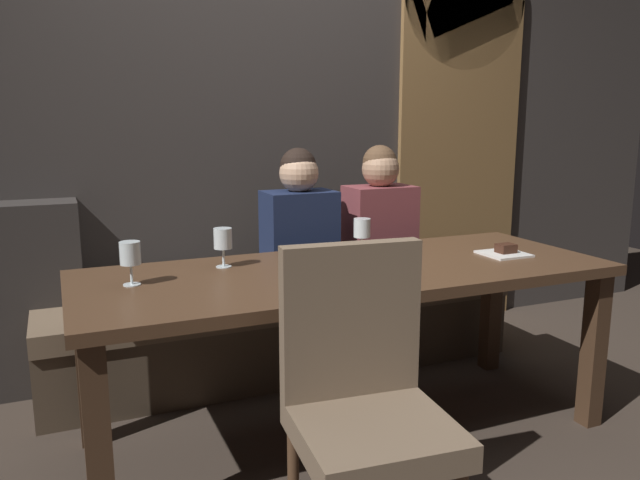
{
  "coord_description": "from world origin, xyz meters",
  "views": [
    {
      "loc": [
        -1.09,
        -2.24,
        1.34
      ],
      "look_at": [
        -0.08,
        0.13,
        0.84
      ],
      "focal_mm": 34.74,
      "sensor_mm": 36.0,
      "label": 1
    }
  ],
  "objects_px": {
    "wine_glass_end_left": "(362,229)",
    "diner_bearded": "(379,219)",
    "diner_redhead": "(299,226)",
    "banquette_bench": "(291,333)",
    "wine_glass_near_left": "(223,240)",
    "dessert_plate": "(505,252)",
    "dining_table": "(349,288)",
    "chair_near_side": "(364,390)",
    "wine_glass_end_right": "(130,255)"
  },
  "relations": [
    {
      "from": "diner_redhead",
      "to": "wine_glass_near_left",
      "type": "bearing_deg",
      "value": -138.27
    },
    {
      "from": "chair_near_side",
      "to": "wine_glass_near_left",
      "type": "relative_size",
      "value": 5.98
    },
    {
      "from": "diner_redhead",
      "to": "chair_near_side",
      "type": "bearing_deg",
      "value": -103.8
    },
    {
      "from": "wine_glass_end_right",
      "to": "dessert_plate",
      "type": "xyz_separation_m",
      "value": [
        1.61,
        -0.13,
        -0.1
      ]
    },
    {
      "from": "dining_table",
      "to": "dessert_plate",
      "type": "bearing_deg",
      "value": -4.35
    },
    {
      "from": "diner_redhead",
      "to": "banquette_bench",
      "type": "bearing_deg",
      "value": 152.48
    },
    {
      "from": "banquette_bench",
      "to": "chair_near_side",
      "type": "xyz_separation_m",
      "value": [
        -0.3,
        -1.42,
        0.33
      ]
    },
    {
      "from": "diner_redhead",
      "to": "wine_glass_end_right",
      "type": "height_order",
      "value": "diner_redhead"
    },
    {
      "from": "diner_redhead",
      "to": "wine_glass_end_left",
      "type": "xyz_separation_m",
      "value": [
        0.12,
        -0.46,
        0.05
      ]
    },
    {
      "from": "chair_near_side",
      "to": "wine_glass_near_left",
      "type": "xyz_separation_m",
      "value": [
        -0.17,
        0.94,
        0.29
      ]
    },
    {
      "from": "diner_redhead",
      "to": "dessert_plate",
      "type": "height_order",
      "value": "diner_redhead"
    },
    {
      "from": "banquette_bench",
      "to": "diner_redhead",
      "type": "bearing_deg",
      "value": -27.52
    },
    {
      "from": "dining_table",
      "to": "banquette_bench",
      "type": "xyz_separation_m",
      "value": [
        0.0,
        0.7,
        -0.42
      ]
    },
    {
      "from": "wine_glass_end_right",
      "to": "dessert_plate",
      "type": "height_order",
      "value": "wine_glass_end_right"
    },
    {
      "from": "diner_redhead",
      "to": "diner_bearded",
      "type": "bearing_deg",
      "value": 1.06
    },
    {
      "from": "wine_glass_end_right",
      "to": "dessert_plate",
      "type": "relative_size",
      "value": 0.86
    },
    {
      "from": "wine_glass_end_left",
      "to": "dessert_plate",
      "type": "xyz_separation_m",
      "value": [
        0.59,
        -0.27,
        -0.1
      ]
    },
    {
      "from": "banquette_bench",
      "to": "diner_redhead",
      "type": "relative_size",
      "value": 3.32
    },
    {
      "from": "chair_near_side",
      "to": "wine_glass_end_left",
      "type": "relative_size",
      "value": 5.98
    },
    {
      "from": "diner_bearded",
      "to": "dessert_plate",
      "type": "relative_size",
      "value": 3.99
    },
    {
      "from": "diner_redhead",
      "to": "wine_glass_near_left",
      "type": "relative_size",
      "value": 4.59
    },
    {
      "from": "diner_bearded",
      "to": "wine_glass_end_left",
      "type": "xyz_separation_m",
      "value": [
        -0.35,
        -0.47,
        0.05
      ]
    },
    {
      "from": "dining_table",
      "to": "chair_near_side",
      "type": "relative_size",
      "value": 2.24
    },
    {
      "from": "dessert_plate",
      "to": "wine_glass_end_right",
      "type": "bearing_deg",
      "value": 175.45
    },
    {
      "from": "wine_glass_end_left",
      "to": "wine_glass_end_right",
      "type": "bearing_deg",
      "value": -172.17
    },
    {
      "from": "wine_glass_end_right",
      "to": "wine_glass_near_left",
      "type": "bearing_deg",
      "value": 20.54
    },
    {
      "from": "wine_glass_end_left",
      "to": "dessert_plate",
      "type": "bearing_deg",
      "value": -24.65
    },
    {
      "from": "chair_near_side",
      "to": "diner_redhead",
      "type": "bearing_deg",
      "value": 76.2
    },
    {
      "from": "wine_glass_end_left",
      "to": "diner_bearded",
      "type": "bearing_deg",
      "value": 53.58
    },
    {
      "from": "diner_redhead",
      "to": "diner_bearded",
      "type": "xyz_separation_m",
      "value": [
        0.47,
        0.01,
        0.0
      ]
    },
    {
      "from": "banquette_bench",
      "to": "diner_bearded",
      "type": "height_order",
      "value": "diner_bearded"
    },
    {
      "from": "banquette_bench",
      "to": "diner_bearded",
      "type": "xyz_separation_m",
      "value": [
        0.52,
        -0.01,
        0.58
      ]
    },
    {
      "from": "wine_glass_end_right",
      "to": "wine_glass_near_left",
      "type": "distance_m",
      "value": 0.41
    },
    {
      "from": "dining_table",
      "to": "wine_glass_near_left",
      "type": "bearing_deg",
      "value": 155.55
    },
    {
      "from": "diner_redhead",
      "to": "wine_glass_end_right",
      "type": "distance_m",
      "value": 1.09
    },
    {
      "from": "dining_table",
      "to": "diner_bearded",
      "type": "bearing_deg",
      "value": 52.98
    },
    {
      "from": "dessert_plate",
      "to": "diner_redhead",
      "type": "bearing_deg",
      "value": 134.04
    },
    {
      "from": "diner_bearded",
      "to": "banquette_bench",
      "type": "bearing_deg",
      "value": 178.4
    },
    {
      "from": "chair_near_side",
      "to": "banquette_bench",
      "type": "bearing_deg",
      "value": 78.13
    },
    {
      "from": "wine_glass_near_left",
      "to": "dining_table",
      "type": "bearing_deg",
      "value": -24.45
    },
    {
      "from": "chair_near_side",
      "to": "diner_bearded",
      "type": "relative_size",
      "value": 1.29
    },
    {
      "from": "dining_table",
      "to": "banquette_bench",
      "type": "relative_size",
      "value": 0.88
    },
    {
      "from": "diner_redhead",
      "to": "diner_bearded",
      "type": "relative_size",
      "value": 0.99
    },
    {
      "from": "banquette_bench",
      "to": "chair_near_side",
      "type": "bearing_deg",
      "value": -101.87
    },
    {
      "from": "diner_redhead",
      "to": "wine_glass_end_left",
      "type": "relative_size",
      "value": 4.59
    },
    {
      "from": "banquette_bench",
      "to": "dessert_plate",
      "type": "bearing_deg",
      "value": -45.11
    },
    {
      "from": "wine_glass_end_left",
      "to": "dessert_plate",
      "type": "height_order",
      "value": "wine_glass_end_left"
    },
    {
      "from": "wine_glass_end_right",
      "to": "wine_glass_near_left",
      "type": "xyz_separation_m",
      "value": [
        0.38,
        0.14,
        -0.0
      ]
    },
    {
      "from": "diner_bearded",
      "to": "dessert_plate",
      "type": "height_order",
      "value": "diner_bearded"
    },
    {
      "from": "chair_near_side",
      "to": "wine_glass_end_right",
      "type": "distance_m",
      "value": 1.01
    }
  ]
}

